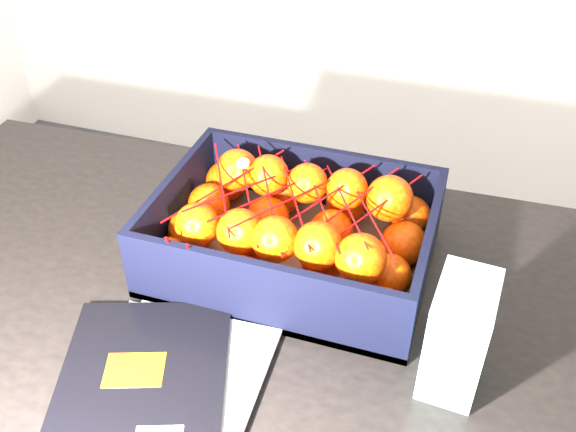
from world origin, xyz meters
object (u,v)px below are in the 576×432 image
(magazine_stack, at_px, (156,391))
(produce_crate, at_px, (294,243))
(table, at_px, (201,350))
(retail_carton, at_px, (458,335))

(magazine_stack, bearing_deg, produce_crate, 74.08)
(table, bearing_deg, magazine_stack, -82.55)
(table, xyz_separation_m, magazine_stack, (0.02, -0.16, 0.11))
(produce_crate, xyz_separation_m, retail_carton, (0.26, -0.15, 0.04))
(produce_crate, bearing_deg, table, -127.79)
(table, distance_m, produce_crate, 0.22)
(produce_crate, bearing_deg, magazine_stack, -105.92)
(table, relative_size, retail_carton, 7.91)
(table, bearing_deg, produce_crate, 52.21)
(magazine_stack, bearing_deg, table, 97.45)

